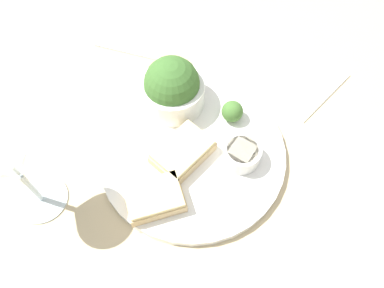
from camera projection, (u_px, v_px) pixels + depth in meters
ground_plane at (192, 155)px, 0.59m from camera, size 4.00×4.00×0.00m
dinner_plate at (192, 153)px, 0.58m from camera, size 0.29×0.29×0.01m
salad_bowl at (172, 88)px, 0.59m from camera, size 0.10×0.10×0.09m
sauce_ramekin at (242, 153)px, 0.56m from camera, size 0.06×0.06×0.03m
cheese_toast_near at (183, 153)px, 0.56m from camera, size 0.10×0.08×0.03m
cheese_toast_far at (155, 198)px, 0.53m from camera, size 0.09×0.08×0.03m
wine_glass at (9, 164)px, 0.45m from camera, size 0.08×0.08×0.16m
garnish at (232, 111)px, 0.59m from camera, size 0.03×0.03×0.03m
napkin at (299, 78)px, 0.66m from camera, size 0.16×0.15×0.01m
fork at (137, 53)px, 0.69m from camera, size 0.11×0.14×0.01m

